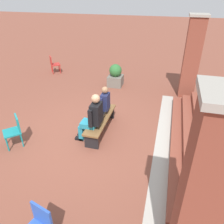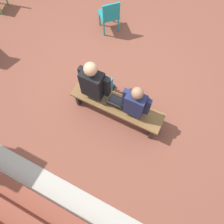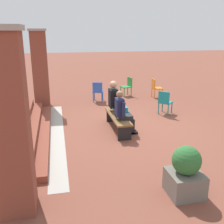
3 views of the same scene
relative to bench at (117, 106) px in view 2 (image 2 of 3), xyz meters
name	(u,v)px [view 2 (image 2 of 3)]	position (x,y,z in m)	size (l,w,h in m)	color
ground_plane	(109,97)	(0.32, -0.29, -0.35)	(60.00, 60.00, 0.00)	brown
concrete_strip	(71,198)	(0.00, 1.80, -0.35)	(5.89, 0.40, 0.01)	#A8A399
bench	(117,106)	(0.00, 0.00, 0.00)	(1.80, 0.44, 0.45)	brown
person_student	(137,103)	(-0.35, -0.06, 0.34)	(0.50, 0.63, 1.28)	#232328
person_adult	(96,83)	(0.46, -0.07, 0.39)	(0.58, 0.73, 1.41)	teal
laptop	(116,103)	(0.02, 0.01, 0.15)	(0.32, 0.29, 0.21)	black
plastic_chair_near_bench_left	(110,14)	(1.17, -1.98, 0.13)	(0.59, 0.59, 0.84)	teal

